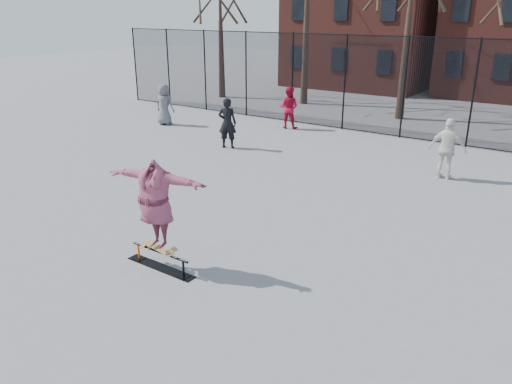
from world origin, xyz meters
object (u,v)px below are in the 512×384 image
Objects in this scene: skate_rail at (160,261)px; bystander_grey at (164,105)px; bystander_black at (227,123)px; skater at (156,205)px; bystander_white at (448,149)px; bystander_red at (289,108)px; skateboard at (159,249)px.

bystander_grey is at bearing 134.55° from skate_rail.
bystander_grey is (-9.58, 9.73, 0.76)m from skate_rail.
bystander_black is at bearing 152.25° from bystander_grey.
bystander_black is at bearing 120.06° from skate_rail.
skater is 1.16× the size of bystander_white.
bystander_red is (4.96, 2.61, -0.00)m from bystander_grey.
skate_rail is 2.18× the size of skateboard.
skate_rail is 0.91× the size of bystander_white.
skater is at bearing 95.31° from bystander_black.
skater is at bearing 97.29° from bystander_red.
skate_rail is 9.67m from bystander_white.
skater reaches higher than skateboard.
bystander_black reaches higher than bystander_red.
skateboard is at bearing 95.31° from bystander_black.
bystander_red is 8.29m from bystander_white.
bystander_red reaches higher than skateboard.
bystander_grey is 0.96× the size of bystander_black.
bystander_white is (12.61, -0.58, 0.03)m from bystander_grey.
skater is at bearing 124.48° from bystander_grey.
bystander_black is at bearing 109.14° from skater.
skateboard is 13.17m from bystander_red.
bystander_white is at bearing 162.44° from bystander_black.
skateboard is at bearing 124.48° from bystander_grey.
bystander_red is 0.96× the size of bystander_white.
skate_rail is at bearing -0.00° from skateboard.
bystander_white is at bearing 144.20° from bystander_red.
bystander_grey is at bearing 123.67° from skater.
skate_rail is 0.91× the size of bystander_black.
bystander_white is (7.77, 0.97, -0.00)m from bystander_black.
bystander_white is (7.65, -3.19, 0.04)m from bystander_red.
bystander_red is at bearing -24.58° from bystander_white.
bystander_grey is 12.62m from bystander_white.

